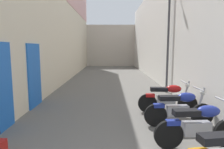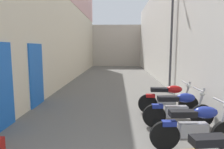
{
  "view_description": "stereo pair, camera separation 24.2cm",
  "coord_description": "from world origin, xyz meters",
  "px_view_note": "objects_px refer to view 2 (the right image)",
  "views": [
    {
      "loc": [
        -0.04,
        -1.38,
        2.05
      ],
      "look_at": [
        0.01,
        4.87,
        1.22
      ],
      "focal_mm": 32.21,
      "sensor_mm": 36.0,
      "label": 1
    },
    {
      "loc": [
        0.21,
        -1.37,
        2.05
      ],
      "look_at": [
        0.01,
        4.87,
        1.22
      ],
      "focal_mm": 32.21,
      "sensor_mm": 36.0,
      "label": 2
    }
  ],
  "objects_px": {
    "motorcycle_second": "(196,126)",
    "motorcycle_fourth": "(168,98)",
    "street_lamp": "(170,27)",
    "motorcycle_third": "(179,108)"
  },
  "relations": [
    {
      "from": "motorcycle_second",
      "to": "motorcycle_fourth",
      "type": "bearing_deg",
      "value": 90.0
    },
    {
      "from": "motorcycle_fourth",
      "to": "street_lamp",
      "type": "distance_m",
      "value": 3.93
    },
    {
      "from": "motorcycle_third",
      "to": "motorcycle_fourth",
      "type": "xyz_separation_m",
      "value": [
        -0.0,
        1.09,
        0.0
      ]
    },
    {
      "from": "motorcycle_second",
      "to": "street_lamp",
      "type": "distance_m",
      "value": 5.84
    },
    {
      "from": "motorcycle_third",
      "to": "motorcycle_fourth",
      "type": "distance_m",
      "value": 1.09
    },
    {
      "from": "motorcycle_third",
      "to": "street_lamp",
      "type": "height_order",
      "value": "street_lamp"
    },
    {
      "from": "motorcycle_third",
      "to": "street_lamp",
      "type": "bearing_deg",
      "value": 80.12
    },
    {
      "from": "motorcycle_second",
      "to": "street_lamp",
      "type": "height_order",
      "value": "street_lamp"
    },
    {
      "from": "motorcycle_fourth",
      "to": "street_lamp",
      "type": "height_order",
      "value": "street_lamp"
    },
    {
      "from": "motorcycle_third",
      "to": "street_lamp",
      "type": "relative_size",
      "value": 0.36
    }
  ]
}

